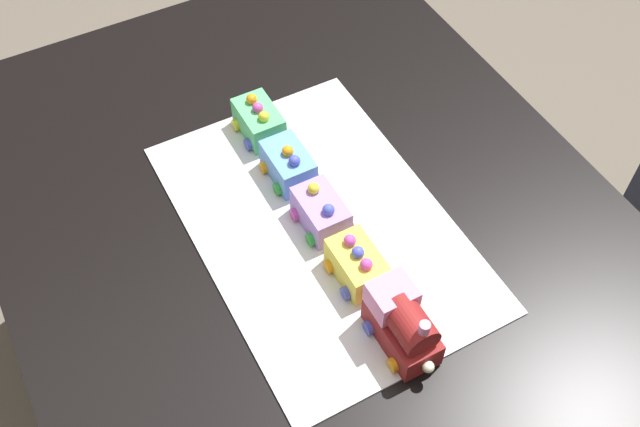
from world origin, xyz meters
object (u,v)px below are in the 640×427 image
Objects in this scene: cake_car_caboose_lemon at (357,264)px; cake_car_flatbed_lavender at (321,212)px; cake_locomotive at (402,323)px; cake_car_gondola_mint_green at (259,121)px; dining_table at (323,274)px; cake_car_hopper_sky_blue at (288,164)px.

cake_car_caboose_lemon is 1.00× the size of cake_car_flatbed_lavender.
cake_car_caboose_lemon is at bearing -0.00° from cake_locomotive.
cake_car_gondola_mint_green is at bearing 0.00° from cake_car_caboose_lemon.
cake_car_flatbed_lavender is 1.00× the size of cake_car_gondola_mint_green.
cake_car_hopper_sky_blue reaches higher than dining_table.
cake_car_caboose_lemon is (-0.09, -0.01, 0.14)m from dining_table.
cake_car_gondola_mint_green is (0.27, -0.01, 0.14)m from dining_table.
cake_car_gondola_mint_green is at bearing -0.00° from cake_locomotive.
dining_table is 14.00× the size of cake_car_flatbed_lavender.
cake_car_hopper_sky_blue is at bearing -4.71° from dining_table.
cake_car_flatbed_lavender is 0.24m from cake_car_gondola_mint_green.
cake_car_caboose_lemon and cake_car_gondola_mint_green have the same top height.
cake_car_flatbed_lavender is at bearing 180.00° from cake_car_gondola_mint_green.
dining_table is 0.14m from cake_car_flatbed_lavender.
cake_locomotive is at bearing 180.00° from cake_car_hopper_sky_blue.
cake_car_caboose_lemon is at bearing -180.00° from cake_car_hopper_sky_blue.
dining_table is 14.00× the size of cake_car_hopper_sky_blue.
cake_car_flatbed_lavender is at bearing -0.00° from cake_locomotive.
cake_car_flatbed_lavender is at bearing -22.00° from dining_table.
cake_car_flatbed_lavender is 1.00× the size of cake_car_hopper_sky_blue.
dining_table is 0.20m from cake_car_hopper_sky_blue.
cake_car_hopper_sky_blue is at bearing 0.00° from cake_car_caboose_lemon.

